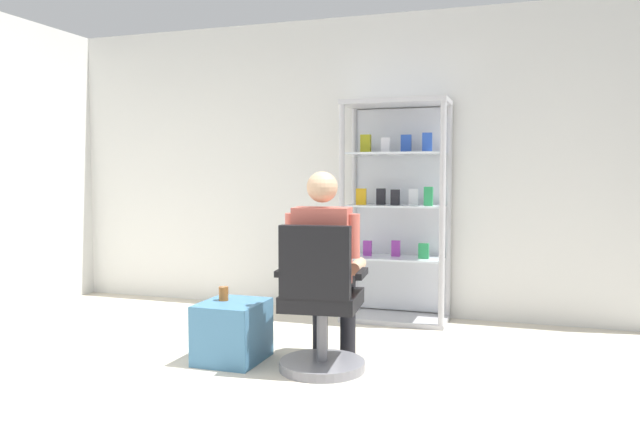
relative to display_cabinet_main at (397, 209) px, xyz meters
The scene contains 6 objects.
back_wall 0.60m from the display_cabinet_main, 149.36° to the left, with size 6.00×0.10×2.70m, color silver.
display_cabinet_main is the anchor object (origin of this frame).
office_chair 1.72m from the display_cabinet_main, 95.77° to the right, with size 0.59×0.56×0.96m.
seated_shopkeeper 1.48m from the display_cabinet_main, 97.10° to the right, with size 0.52×0.59×1.29m.
storage_crate 1.92m from the display_cabinet_main, 117.46° to the right, with size 0.41×0.47×0.40m, color teal.
tea_glass 1.85m from the display_cabinet_main, 120.12° to the right, with size 0.07×0.07×0.10m, color brown.
Camera 1 is at (1.49, -2.57, 1.27)m, focal length 34.93 mm.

